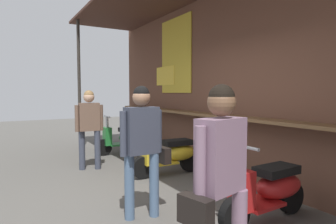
{
  "coord_description": "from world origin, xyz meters",
  "views": [
    {
      "loc": [
        3.46,
        -1.68,
        1.54
      ],
      "look_at": [
        -1.61,
        1.29,
        1.14
      ],
      "focal_mm": 30.98,
      "sensor_mm": 36.0,
      "label": 1
    }
  ],
  "objects_px": {
    "scooter_green": "(126,138)",
    "shopper_browsing": "(143,139)",
    "scooter_red": "(270,189)",
    "scooter_yellow": "(171,154)",
    "shopper_with_handbag": "(219,169)",
    "shopper_passing": "(89,121)"
  },
  "relations": [
    {
      "from": "shopper_with_handbag",
      "to": "shopper_browsing",
      "type": "bearing_deg",
      "value": 163.94
    },
    {
      "from": "scooter_green",
      "to": "scooter_yellow",
      "type": "relative_size",
      "value": 1.0
    },
    {
      "from": "scooter_red",
      "to": "shopper_with_handbag",
      "type": "distance_m",
      "value": 1.61
    },
    {
      "from": "scooter_red",
      "to": "shopper_browsing",
      "type": "relative_size",
      "value": 0.87
    },
    {
      "from": "scooter_red",
      "to": "shopper_passing",
      "type": "distance_m",
      "value": 3.68
    },
    {
      "from": "shopper_with_handbag",
      "to": "shopper_passing",
      "type": "distance_m",
      "value": 4.09
    },
    {
      "from": "scooter_green",
      "to": "scooter_red",
      "type": "relative_size",
      "value": 1.0
    },
    {
      "from": "shopper_browsing",
      "to": "scooter_yellow",
      "type": "bearing_deg",
      "value": -43.16
    },
    {
      "from": "scooter_red",
      "to": "shopper_browsing",
      "type": "height_order",
      "value": "shopper_browsing"
    },
    {
      "from": "shopper_with_handbag",
      "to": "shopper_passing",
      "type": "xyz_separation_m",
      "value": [
        -4.09,
        0.14,
        0.0
      ]
    },
    {
      "from": "scooter_yellow",
      "to": "shopper_browsing",
      "type": "distance_m",
      "value": 2.0
    },
    {
      "from": "scooter_yellow",
      "to": "scooter_red",
      "type": "height_order",
      "value": "same"
    },
    {
      "from": "scooter_green",
      "to": "shopper_passing",
      "type": "xyz_separation_m",
      "value": [
        1.08,
        -1.21,
        0.58
      ]
    },
    {
      "from": "shopper_browsing",
      "to": "shopper_passing",
      "type": "distance_m",
      "value": 2.58
    },
    {
      "from": "scooter_yellow",
      "to": "scooter_red",
      "type": "distance_m",
      "value": 2.29
    },
    {
      "from": "scooter_yellow",
      "to": "shopper_with_handbag",
      "type": "height_order",
      "value": "shopper_with_handbag"
    },
    {
      "from": "shopper_passing",
      "to": "scooter_yellow",
      "type": "bearing_deg",
      "value": -127.04
    },
    {
      "from": "scooter_yellow",
      "to": "shopper_passing",
      "type": "distance_m",
      "value": 1.76
    },
    {
      "from": "scooter_green",
      "to": "shopper_browsing",
      "type": "bearing_deg",
      "value": 73.27
    },
    {
      "from": "scooter_red",
      "to": "shopper_with_handbag",
      "type": "xyz_separation_m",
      "value": [
        0.66,
        -1.35,
        0.58
      ]
    },
    {
      "from": "scooter_green",
      "to": "shopper_with_handbag",
      "type": "distance_m",
      "value": 5.38
    },
    {
      "from": "scooter_red",
      "to": "scooter_green",
      "type": "bearing_deg",
      "value": -92.01
    }
  ]
}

